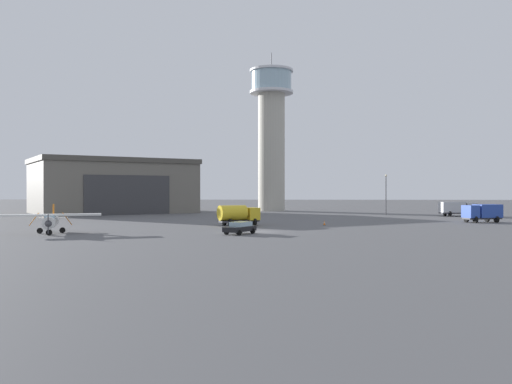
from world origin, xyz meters
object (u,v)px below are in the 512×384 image
Objects in this scene: traffic_cone_near_left at (324,223)px; truck_box_blue at (482,212)px; light_post_east at (386,191)px; airplane_white at (51,220)px; truck_fuel_tanker_yellow at (238,214)px; control_tower at (271,130)px; truck_box_silver at (457,208)px; car_black at (240,227)px.

truck_box_blue is at bearing 16.67° from traffic_cone_near_left.
light_post_east reaches higher than traffic_cone_near_left.
traffic_cone_near_left is at bearing 95.80° from airplane_white.
traffic_cone_near_left is (12.03, 1.59, -1.30)m from truck_fuel_tanker_yellow.
light_post_east is (22.83, -19.76, -14.32)m from control_tower.
traffic_cone_near_left is (-26.71, -25.73, -1.28)m from truck_box_silver.
control_tower is 5.56× the size of truck_box_silver.
control_tower is at bearing -152.94° from car_black.
traffic_cone_near_left is at bearing -80.20° from control_tower.
airplane_white is 2.36× the size of car_black.
airplane_white is at bearing -109.96° from control_tower.
truck_box_silver is at bearing -114.61° from truck_box_blue.
control_tower is 56.18m from truck_box_blue.
light_post_east is (-12.40, 3.81, 3.23)m from truck_box_silver.
truck_box_blue is 1.02× the size of truck_fuel_tanker_yellow.
truck_fuel_tanker_yellow is 0.75× the size of light_post_east.
light_post_east is at bearing 114.12° from airplane_white.
car_black is 0.58× the size of light_post_east.
truck_box_silver is 1.12× the size of truck_fuel_tanker_yellow.
car_black is at bearing -139.92° from truck_box_silver.
truck_box_blue is 0.77× the size of light_post_east.
truck_box_blue is (32.97, -41.98, -17.54)m from control_tower.
truck_box_blue is at bearing -104.63° from truck_box_silver.
control_tower is at bearing 139.11° from light_post_east.
light_post_east is 33.13m from traffic_cone_near_left.
truck_box_silver is 18.54m from truck_box_blue.
truck_box_blue is 37.56m from truck_fuel_tanker_yellow.
truck_fuel_tanker_yellow is 40.90m from light_post_east.
control_tower is 53.46m from traffic_cone_near_left.
control_tower is 45.87m from truck_box_silver.
control_tower is at bearing 138.57° from truck_box_silver.
truck_box_silver is 1.46× the size of car_black.
traffic_cone_near_left is at bearing -22.51° from truck_fuel_tanker_yellow.
control_tower is 53.94m from truck_fuel_tanker_yellow.
airplane_white is at bearing 4.41° from truck_box_blue.
truck_fuel_tanker_yellow is 13.81m from car_black.
control_tower is 67.19m from car_black.
control_tower reaches higher than car_black.
light_post_east is at bearing -83.08° from truck_box_blue.
car_black is (-37.30, -41.02, -0.82)m from truck_box_silver.
car_black is at bearing -119.05° from light_post_east.
truck_box_blue is 25.56m from traffic_cone_near_left.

